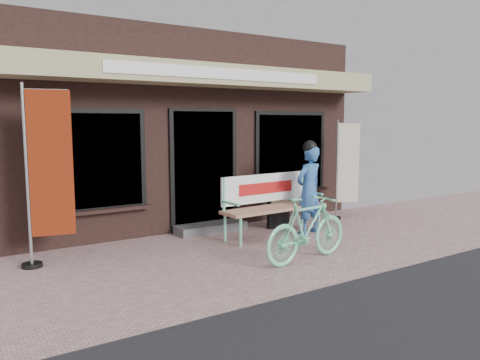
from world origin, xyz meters
TOP-DOWN VIEW (x-y plane):
  - ground at (0.00, 0.00)m, footprint 70.00×70.00m
  - storefront at (0.00, 4.96)m, footprint 7.00×6.77m
  - neighbor_right_near at (8.50, 5.50)m, footprint 10.00×7.00m
  - bench at (0.75, 0.97)m, footprint 1.99×0.62m
  - person at (1.41, 0.71)m, footprint 0.62×0.46m
  - bicycle at (0.28, -0.55)m, footprint 1.59×0.61m
  - nobori_red at (-2.82, 1.18)m, footprint 0.74×0.32m
  - nobori_cream at (2.87, 1.27)m, footprint 0.59×0.32m
  - menu_stand at (1.23, 1.35)m, footprint 0.48×0.11m

SIDE VIEW (x-z plane):
  - ground at x=0.00m, z-range 0.00..0.00m
  - bicycle at x=0.28m, z-range 0.00..0.93m
  - menu_stand at x=1.23m, z-range 0.01..0.96m
  - bench at x=0.75m, z-range 0.09..1.15m
  - person at x=1.41m, z-range -0.01..1.63m
  - nobori_cream at x=2.87m, z-range 0.03..2.04m
  - nobori_red at x=-2.82m, z-range 0.04..2.51m
  - neighbor_right_near at x=8.50m, z-range 0.00..5.60m
  - storefront at x=0.00m, z-range -0.01..5.99m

